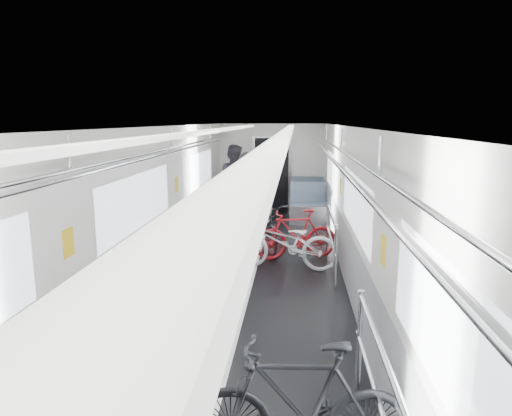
{
  "coord_description": "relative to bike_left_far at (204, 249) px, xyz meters",
  "views": [
    {
      "loc": [
        0.67,
        -6.02,
        2.5
      ],
      "look_at": [
        0.0,
        1.73,
        0.99
      ],
      "focal_mm": 32.0,
      "sensor_mm": 36.0,
      "label": 1
    }
  ],
  "objects": [
    {
      "name": "car_shell",
      "position": [
        0.79,
        0.78,
        0.68
      ],
      "size": [
        3.02,
        14.01,
        2.41
      ],
      "color": "black",
      "rests_on": "ground"
    },
    {
      "name": "bike_left_far",
      "position": [
        0.0,
        0.0,
        0.0
      ],
      "size": [
        1.74,
        0.75,
        0.89
      ],
      "primitive_type": "imported",
      "rotation": [
        0.0,
        0.0,
        1.48
      ],
      "color": "#B5B6BA",
      "rests_on": "floor"
    },
    {
      "name": "bike_right_near",
      "position": [
        1.52,
        -4.07,
        0.04
      ],
      "size": [
        1.65,
        0.56,
        0.98
      ],
      "primitive_type": "imported",
      "rotation": [
        0.0,
        0.0,
        -1.51
      ],
      "color": "black",
      "rests_on": "floor"
    },
    {
      "name": "bike_right_mid",
      "position": [
        1.3,
        0.42,
        0.02
      ],
      "size": [
        1.84,
        0.81,
        0.94
      ],
      "primitive_type": "imported",
      "rotation": [
        0.0,
        0.0,
        -1.68
      ],
      "color": "silver",
      "rests_on": "floor"
    },
    {
      "name": "bike_right_far",
      "position": [
        1.49,
        1.02,
        0.02
      ],
      "size": [
        1.59,
        0.83,
        0.92
      ],
      "primitive_type": "imported",
      "rotation": [
        0.0,
        0.0,
        -1.3
      ],
      "color": "maroon",
      "rests_on": "floor"
    },
    {
      "name": "bike_aisle",
      "position": [
        0.89,
        1.78,
        0.02
      ],
      "size": [
        1.11,
        1.86,
        0.92
      ],
      "primitive_type": "imported",
      "rotation": [
        0.0,
        0.0,
        0.31
      ],
      "color": "black",
      "rests_on": "floor"
    },
    {
      "name": "person_standing",
      "position": [
        0.5,
        1.88,
        0.51
      ],
      "size": [
        0.79,
        0.63,
        1.9
      ],
      "primitive_type": "imported",
      "rotation": [
        0.0,
        0.0,
        2.85
      ],
      "color": "black",
      "rests_on": "floor"
    },
    {
      "name": "person_seated",
      "position": [
        -0.16,
        4.84,
        0.49
      ],
      "size": [
        1.09,
        0.96,
        1.87
      ],
      "primitive_type": "imported",
      "rotation": [
        0.0,
        0.0,
        2.82
      ],
      "color": "#29262C",
      "rests_on": "floor"
    }
  ]
}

